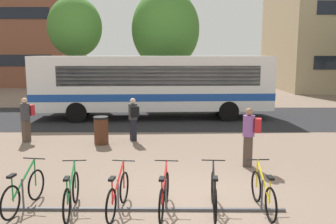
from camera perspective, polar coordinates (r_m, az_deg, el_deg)
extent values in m
plane|color=#7A6656|center=(8.33, 4.16, -14.23)|extent=(200.00, 200.00, 0.00)
cube|color=#232326|center=(18.94, 1.61, -0.89)|extent=(80.00, 7.20, 0.01)
cube|color=white|center=(18.71, -2.66, 4.68)|extent=(12.11, 3.11, 2.70)
cube|color=#1947A3|center=(18.78, -2.65, 2.70)|extent=(12.13, 3.13, 0.36)
cube|color=black|center=(19.41, -19.15, 7.69)|extent=(1.11, 2.34, 0.40)
cube|color=black|center=(19.60, -20.51, 5.11)|extent=(0.18, 2.19, 1.40)
cube|color=black|center=(17.45, -1.66, 5.70)|extent=(9.83, 0.52, 0.97)
cube|color=black|center=(19.93, -1.83, 6.13)|extent=(9.83, 0.52, 0.97)
cylinder|color=black|center=(18.09, -14.48, -0.06)|extent=(1.01, 0.35, 1.00)
cylinder|color=black|center=(20.33, -13.20, 0.98)|extent=(1.01, 0.35, 1.00)
cylinder|color=black|center=(18.13, 9.23, 0.13)|extent=(1.01, 0.35, 1.00)
cylinder|color=black|center=(20.37, 7.87, 1.15)|extent=(1.01, 0.35, 1.00)
cube|color=#47474C|center=(7.98, -4.36, -15.07)|extent=(6.08, 0.14, 0.06)
cylinder|color=#47474C|center=(8.44, -22.19, -12.01)|extent=(0.04, 0.04, 0.70)
cylinder|color=#47474C|center=(8.11, -15.41, -12.51)|extent=(0.04, 0.04, 0.70)
cylinder|color=#47474C|center=(7.91, -8.14, -12.84)|extent=(0.04, 0.04, 0.70)
cylinder|color=#47474C|center=(7.83, -0.60, -12.98)|extent=(0.04, 0.04, 0.70)
cylinder|color=#47474C|center=(7.88, 6.98, -12.91)|extent=(0.04, 0.04, 0.70)
cylinder|color=#47474C|center=(8.06, 14.33, -12.62)|extent=(0.04, 0.04, 0.70)
torus|color=black|center=(8.91, -20.34, -10.76)|extent=(0.15, 0.70, 0.70)
torus|color=black|center=(8.10, -23.88, -13.01)|extent=(0.15, 0.70, 0.70)
cube|color=#1E7F38|center=(8.41, -22.07, -9.79)|extent=(0.17, 0.91, 0.58)
cylinder|color=#1E7F38|center=(8.08, -23.62, -11.03)|extent=(0.03, 0.03, 0.55)
cube|color=black|center=(8.00, -23.74, -9.25)|extent=(0.13, 0.23, 0.05)
cylinder|color=#1E7F38|center=(8.80, -20.51, -8.87)|extent=(0.04, 0.04, 0.65)
cylinder|color=black|center=(8.71, -20.63, -6.90)|extent=(0.52, 0.11, 0.03)
torus|color=black|center=(8.50, -14.63, -11.44)|extent=(0.10, 0.71, 0.70)
torus|color=black|center=(7.57, -15.96, -14.12)|extent=(0.10, 0.71, 0.70)
cube|color=#1E7F38|center=(7.95, -15.32, -10.55)|extent=(0.11, 0.92, 0.58)
cylinder|color=#1E7F38|center=(7.57, -15.90, -11.99)|extent=(0.03, 0.03, 0.55)
cube|color=black|center=(7.48, -15.99, -10.10)|extent=(0.12, 0.23, 0.05)
cylinder|color=#1E7F38|center=(8.38, -14.74, -9.47)|extent=(0.03, 0.03, 0.65)
cylinder|color=black|center=(8.29, -14.83, -7.42)|extent=(0.52, 0.07, 0.03)
torus|color=black|center=(8.30, -7.19, -11.73)|extent=(0.14, 0.70, 0.70)
torus|color=black|center=(7.39, -9.23, -14.48)|extent=(0.14, 0.70, 0.70)
cube|color=red|center=(7.75, -8.16, -10.82)|extent=(0.15, 0.92, 0.58)
cylinder|color=red|center=(7.38, -9.06, -12.29)|extent=(0.03, 0.03, 0.55)
cube|color=black|center=(7.29, -9.11, -10.36)|extent=(0.13, 0.23, 0.05)
cylinder|color=red|center=(8.18, -7.27, -9.72)|extent=(0.04, 0.04, 0.65)
cylinder|color=black|center=(8.08, -7.32, -7.61)|extent=(0.52, 0.10, 0.03)
torus|color=black|center=(8.24, -0.50, -11.82)|extent=(0.11, 0.70, 0.70)
torus|color=black|center=(7.30, -1.34, -14.67)|extent=(0.11, 0.70, 0.70)
cube|color=red|center=(7.67, -0.88, -10.93)|extent=(0.12, 0.92, 0.58)
cylinder|color=red|center=(7.29, -1.25, -12.45)|extent=(0.03, 0.03, 0.55)
cube|color=black|center=(7.20, -1.26, -10.50)|extent=(0.12, 0.23, 0.05)
cylinder|color=red|center=(8.11, -0.52, -9.80)|extent=(0.03, 0.03, 0.65)
cylinder|color=black|center=(8.01, -0.52, -7.67)|extent=(0.52, 0.08, 0.03)
torus|color=black|center=(8.32, 6.79, -11.66)|extent=(0.10, 0.71, 0.70)
torus|color=black|center=(7.38, 7.18, -14.47)|extent=(0.10, 0.71, 0.70)
cube|color=black|center=(7.75, 7.01, -10.78)|extent=(0.10, 0.92, 0.58)
cylinder|color=black|center=(7.37, 7.18, -12.28)|extent=(0.03, 0.03, 0.55)
cube|color=black|center=(7.28, 7.22, -10.34)|extent=(0.12, 0.23, 0.05)
cylinder|color=black|center=(8.20, 6.84, -9.66)|extent=(0.03, 0.03, 0.65)
cylinder|color=black|center=(8.10, 6.88, -7.56)|extent=(0.52, 0.07, 0.03)
torus|color=black|center=(8.54, 13.47, -11.30)|extent=(0.07, 0.71, 0.70)
torus|color=black|center=(7.64, 15.65, -13.91)|extent=(0.07, 0.71, 0.70)
cube|color=yellow|center=(7.99, 14.54, -10.39)|extent=(0.07, 0.92, 0.58)
cylinder|color=yellow|center=(7.63, 15.49, -11.79)|extent=(0.03, 0.03, 0.55)
cube|color=black|center=(7.54, 15.58, -9.92)|extent=(0.11, 0.22, 0.05)
cylinder|color=yellow|center=(8.42, 13.59, -9.34)|extent=(0.03, 0.03, 0.65)
cylinder|color=black|center=(8.33, 13.67, -7.29)|extent=(0.52, 0.05, 0.03)
cube|color=#47382D|center=(10.97, 12.21, -6.07)|extent=(0.31, 0.27, 0.92)
cylinder|color=#7F4C93|center=(10.80, 12.35, -2.13)|extent=(0.42, 0.42, 0.62)
sphere|color=#936B4C|center=(10.73, 12.42, 0.06)|extent=(0.22, 0.22, 0.22)
cube|color=#B21E23|center=(10.78, 13.73, -2.03)|extent=(0.25, 0.32, 0.40)
cube|color=black|center=(13.94, -5.79, -2.85)|extent=(0.29, 0.32, 0.83)
cylinder|color=#333338|center=(13.81, -5.84, 0.06)|extent=(0.45, 0.45, 0.60)
sphere|color=beige|center=(13.75, -5.86, 1.73)|extent=(0.22, 0.22, 0.22)
cube|color=black|center=(13.56, -5.51, 0.02)|extent=(0.33, 0.28, 0.40)
cube|color=#47382D|center=(14.75, -21.74, -2.80)|extent=(0.30, 0.32, 0.83)
cylinder|color=#333338|center=(14.62, -21.91, 0.00)|extent=(0.46, 0.46, 0.63)
sphere|color=tan|center=(14.56, -22.01, 1.65)|extent=(0.22, 0.22, 0.22)
cube|color=#B21E23|center=(14.78, -21.14, 0.26)|extent=(0.33, 0.29, 0.40)
cylinder|color=#4C2819|center=(13.56, -10.77, -3.05)|extent=(0.52, 0.52, 0.95)
cylinder|color=black|center=(13.46, -10.83, -0.90)|extent=(0.55, 0.55, 0.08)
cylinder|color=brown|center=(24.58, -0.66, 4.58)|extent=(0.32, 0.32, 2.70)
ellipsoid|color=#427A2D|center=(24.56, -0.68, 12.91)|extent=(4.48, 4.48, 5.23)
cylinder|color=brown|center=(24.08, -14.44, 5.02)|extent=(0.32, 0.32, 3.38)
ellipsoid|color=#427A2D|center=(24.08, -14.76, 12.84)|extent=(3.38, 3.38, 3.76)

